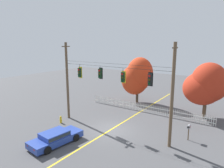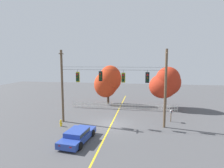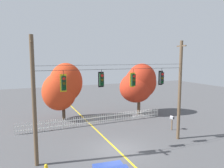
{
  "view_description": "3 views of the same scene",
  "coord_description": "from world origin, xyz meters",
  "px_view_note": "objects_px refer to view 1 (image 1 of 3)",
  "views": [
    {
      "loc": [
        10.85,
        -15.69,
        8.54
      ],
      "look_at": [
        -0.4,
        0.78,
        4.53
      ],
      "focal_mm": 32.44,
      "sensor_mm": 36.0,
      "label": 1
    },
    {
      "loc": [
        3.51,
        -20.42,
        7.33
      ],
      "look_at": [
        -0.11,
        1.06,
        4.63
      ],
      "focal_mm": 29.37,
      "sensor_mm": 36.0,
      "label": 2
    },
    {
      "loc": [
        -6.64,
        -14.37,
        7.18
      ],
      "look_at": [
        -0.05,
        0.96,
        5.13
      ],
      "focal_mm": 33.82,
      "sensor_mm": 36.0,
      "label": 3
    }
  ],
  "objects_px": {
    "traffic_signal_eastbound_side": "(80,72)",
    "traffic_signal_northbound_primary": "(100,73)",
    "fire_hydrant": "(61,120)",
    "roadside_mailbox": "(189,128)",
    "autumn_maple_mid": "(206,85)",
    "traffic_signal_southbound_primary": "(150,79)",
    "parked_car": "(56,137)",
    "autumn_maple_near_fence": "(138,77)",
    "traffic_signal_westbound_side": "(123,77)"
  },
  "relations": [
    {
      "from": "traffic_signal_eastbound_side",
      "to": "traffic_signal_northbound_primary",
      "type": "bearing_deg",
      "value": -0.01
    },
    {
      "from": "traffic_signal_westbound_side",
      "to": "roadside_mailbox",
      "type": "bearing_deg",
      "value": 20.24
    },
    {
      "from": "parked_car",
      "to": "autumn_maple_near_fence",
      "type": "bearing_deg",
      "value": 90.07
    },
    {
      "from": "traffic_signal_eastbound_side",
      "to": "autumn_maple_near_fence",
      "type": "distance_m",
      "value": 10.36
    },
    {
      "from": "autumn_maple_near_fence",
      "to": "traffic_signal_northbound_primary",
      "type": "bearing_deg",
      "value": -84.32
    },
    {
      "from": "traffic_signal_northbound_primary",
      "to": "fire_hydrant",
      "type": "relative_size",
      "value": 1.71
    },
    {
      "from": "traffic_signal_westbound_side",
      "to": "autumn_maple_mid",
      "type": "height_order",
      "value": "autumn_maple_mid"
    },
    {
      "from": "traffic_signal_westbound_side",
      "to": "autumn_maple_near_fence",
      "type": "height_order",
      "value": "autumn_maple_near_fence"
    },
    {
      "from": "autumn_maple_mid",
      "to": "fire_hydrant",
      "type": "xyz_separation_m",
      "value": [
        -12.61,
        -10.32,
        -3.61
      ]
    },
    {
      "from": "traffic_signal_eastbound_side",
      "to": "traffic_signal_southbound_primary",
      "type": "distance_m",
      "value": 8.06
    },
    {
      "from": "autumn_maple_near_fence",
      "to": "parked_car",
      "type": "relative_size",
      "value": 1.38
    },
    {
      "from": "fire_hydrant",
      "to": "roadside_mailbox",
      "type": "bearing_deg",
      "value": 16.46
    },
    {
      "from": "autumn_maple_near_fence",
      "to": "parked_car",
      "type": "bearing_deg",
      "value": -89.93
    },
    {
      "from": "autumn_maple_near_fence",
      "to": "traffic_signal_westbound_side",
      "type": "bearing_deg",
      "value": -70.13
    },
    {
      "from": "autumn_maple_mid",
      "to": "parked_car",
      "type": "bearing_deg",
      "value": -124.09
    },
    {
      "from": "traffic_signal_northbound_primary",
      "to": "roadside_mailbox",
      "type": "relative_size",
      "value": 0.91
    },
    {
      "from": "autumn_maple_mid",
      "to": "traffic_signal_southbound_primary",
      "type": "bearing_deg",
      "value": -109.28
    },
    {
      "from": "fire_hydrant",
      "to": "traffic_signal_southbound_primary",
      "type": "bearing_deg",
      "value": 9.64
    },
    {
      "from": "traffic_signal_eastbound_side",
      "to": "fire_hydrant",
      "type": "xyz_separation_m",
      "value": [
        -1.5,
        -1.62,
        -5.12
      ]
    },
    {
      "from": "traffic_signal_northbound_primary",
      "to": "parked_car",
      "type": "bearing_deg",
      "value": -100.93
    },
    {
      "from": "traffic_signal_southbound_primary",
      "to": "autumn_maple_mid",
      "type": "xyz_separation_m",
      "value": [
        3.04,
        8.7,
        -1.57
      ]
    },
    {
      "from": "traffic_signal_eastbound_side",
      "to": "traffic_signal_southbound_primary",
      "type": "relative_size",
      "value": 1.05
    },
    {
      "from": "traffic_signal_eastbound_side",
      "to": "autumn_maple_mid",
      "type": "relative_size",
      "value": 0.23
    },
    {
      "from": "traffic_signal_westbound_side",
      "to": "traffic_signal_southbound_primary",
      "type": "height_order",
      "value": "same"
    },
    {
      "from": "fire_hydrant",
      "to": "parked_car",
      "type": "bearing_deg",
      "value": -46.77
    },
    {
      "from": "autumn_maple_near_fence",
      "to": "fire_hydrant",
      "type": "bearing_deg",
      "value": -105.53
    },
    {
      "from": "autumn_maple_mid",
      "to": "traffic_signal_westbound_side",
      "type": "bearing_deg",
      "value": -123.31
    },
    {
      "from": "traffic_signal_eastbound_side",
      "to": "traffic_signal_southbound_primary",
      "type": "xyz_separation_m",
      "value": [
        8.06,
        -0.0,
        0.06
      ]
    },
    {
      "from": "traffic_signal_southbound_primary",
      "to": "autumn_maple_mid",
      "type": "height_order",
      "value": "autumn_maple_mid"
    },
    {
      "from": "autumn_maple_near_fence",
      "to": "autumn_maple_mid",
      "type": "distance_m",
      "value": 9.46
    },
    {
      "from": "traffic_signal_westbound_side",
      "to": "roadside_mailbox",
      "type": "height_order",
      "value": "traffic_signal_westbound_side"
    },
    {
      "from": "autumn_maple_mid",
      "to": "traffic_signal_northbound_primary",
      "type": "bearing_deg",
      "value": -133.84
    },
    {
      "from": "autumn_maple_near_fence",
      "to": "traffic_signal_southbound_primary",
      "type": "bearing_deg",
      "value": -57.93
    },
    {
      "from": "autumn_maple_mid",
      "to": "roadside_mailbox",
      "type": "bearing_deg",
      "value": -90.56
    },
    {
      "from": "autumn_maple_near_fence",
      "to": "autumn_maple_mid",
      "type": "bearing_deg",
      "value": -8.38
    },
    {
      "from": "autumn_maple_near_fence",
      "to": "fire_hydrant",
      "type": "xyz_separation_m",
      "value": [
        -3.25,
        -11.7,
        -3.44
      ]
    },
    {
      "from": "parked_car",
      "to": "roadside_mailbox",
      "type": "height_order",
      "value": "roadside_mailbox"
    },
    {
      "from": "traffic_signal_eastbound_side",
      "to": "traffic_signal_westbound_side",
      "type": "bearing_deg",
      "value": -0.01
    },
    {
      "from": "fire_hydrant",
      "to": "roadside_mailbox",
      "type": "xyz_separation_m",
      "value": [
        12.54,
        3.71,
        0.8
      ]
    },
    {
      "from": "traffic_signal_northbound_primary",
      "to": "roadside_mailbox",
      "type": "bearing_deg",
      "value": 14.11
    },
    {
      "from": "traffic_signal_eastbound_side",
      "to": "autumn_maple_near_fence",
      "type": "relative_size",
      "value": 0.22
    },
    {
      "from": "autumn_maple_near_fence",
      "to": "autumn_maple_mid",
      "type": "relative_size",
      "value": 1.02
    },
    {
      "from": "traffic_signal_westbound_side",
      "to": "traffic_signal_eastbound_side",
      "type": "bearing_deg",
      "value": 179.99
    },
    {
      "from": "traffic_signal_westbound_side",
      "to": "roadside_mailbox",
      "type": "relative_size",
      "value": 0.99
    },
    {
      "from": "traffic_signal_eastbound_side",
      "to": "traffic_signal_westbound_side",
      "type": "distance_m",
      "value": 5.39
    },
    {
      "from": "traffic_signal_eastbound_side",
      "to": "fire_hydrant",
      "type": "relative_size",
      "value": 1.93
    },
    {
      "from": "traffic_signal_westbound_side",
      "to": "autumn_maple_near_fence",
      "type": "distance_m",
      "value": 10.84
    },
    {
      "from": "parked_car",
      "to": "autumn_maple_mid",
      "type": "bearing_deg",
      "value": 55.91
    },
    {
      "from": "traffic_signal_northbound_primary",
      "to": "autumn_maple_mid",
      "type": "xyz_separation_m",
      "value": [
        8.35,
        8.7,
        -1.64
      ]
    },
    {
      "from": "roadside_mailbox",
      "to": "fire_hydrant",
      "type": "bearing_deg",
      "value": -163.54
    }
  ]
}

